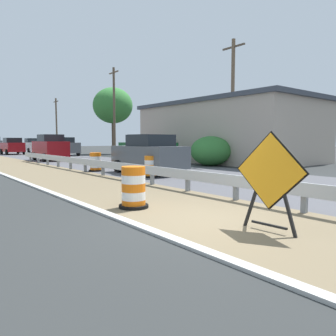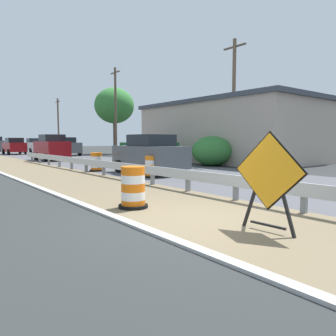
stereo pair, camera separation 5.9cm
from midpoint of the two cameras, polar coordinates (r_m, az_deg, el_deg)
ground_plane at (r=6.79m, az=5.91°, el=-9.29°), size 160.00×160.00×0.00m
median_dirt_strip at (r=7.26m, az=9.78°, el=-8.37°), size 3.75×120.00×0.01m
curb_near_edge at (r=5.99m, az=-3.25°, el=-11.19°), size 0.20×120.00×0.11m
guardrail_median at (r=9.73m, az=7.37°, el=-1.87°), size 0.18×40.04×0.71m
warning_sign_diamond at (r=6.07m, az=17.71°, el=-1.38°), size 0.12×1.44×1.85m
traffic_barrel_nearest at (r=7.96m, az=-6.02°, el=-3.78°), size 0.73×0.73×1.03m
traffic_barrel_close at (r=14.41m, az=-2.91°, el=0.06°), size 0.67×0.67×0.97m
traffic_barrel_mid at (r=17.60m, az=-12.51°, el=0.89°), size 0.74×0.74×1.01m
car_lead_near_lane at (r=28.06m, az=-19.90°, el=3.44°), size 2.02×4.07×2.12m
car_trailing_near_lane at (r=46.54m, az=-22.59°, el=3.73°), size 2.05×4.37×1.92m
car_mid_far_lane at (r=36.55m, az=-17.68°, el=3.68°), size 2.17×4.57×1.97m
car_trailing_far_lane at (r=41.78m, az=-25.60°, el=3.54°), size 2.08×4.09×1.93m
car_distant_a at (r=22.42m, az=-3.54°, el=3.34°), size 2.19×4.54×2.06m
car_distant_b at (r=16.04m, az=-3.18°, el=2.47°), size 2.12×4.25×1.94m
roadside_shop_near at (r=25.99m, az=10.77°, el=6.35°), size 7.94×13.90×4.64m
utility_pole_near at (r=22.00m, az=11.67°, el=11.65°), size 0.24×1.80×8.21m
utility_pole_mid at (r=33.84m, az=-9.24°, el=10.00°), size 0.24×1.80×9.02m
utility_pole_far at (r=51.87m, az=-18.88°, el=7.44°), size 0.24×1.80×7.95m
bush_roadside at (r=21.07m, az=7.86°, el=3.02°), size 2.64×2.64×1.93m
tree_roadside at (r=39.15m, az=-9.47°, el=10.86°), size 4.66×4.66×7.84m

